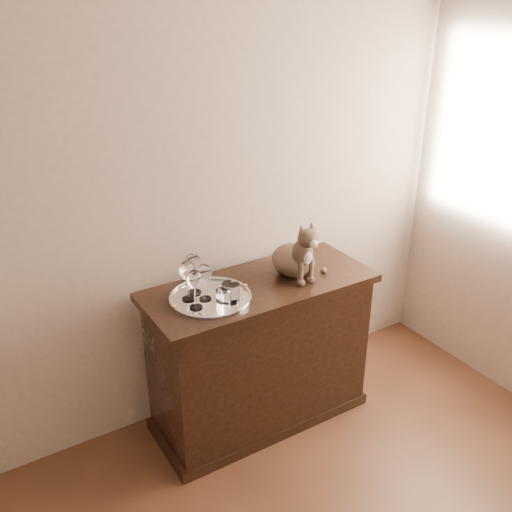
{
  "coord_description": "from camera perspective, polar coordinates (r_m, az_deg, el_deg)",
  "views": [
    {
      "loc": [
        -0.75,
        -0.23,
        2.22
      ],
      "look_at": [
        0.58,
        1.95,
        1.01
      ],
      "focal_mm": 40.0,
      "sensor_mm": 36.0,
      "label": 1
    }
  ],
  "objects": [
    {
      "name": "wall_back",
      "position": [
        2.73,
        -13.93,
        6.11
      ],
      "size": [
        4.0,
        0.1,
        2.7
      ],
      "primitive_type": "cube",
      "color": "tan",
      "rests_on": "ground"
    },
    {
      "name": "wine_glass_a",
      "position": [
        2.71,
        -6.85,
        -2.44
      ],
      "size": [
        0.08,
        0.08,
        0.2
      ],
      "primitive_type": null,
      "color": "silver",
      "rests_on": "tray"
    },
    {
      "name": "cat",
      "position": [
        2.93,
        3.77,
        1.02
      ],
      "size": [
        0.33,
        0.31,
        0.32
      ],
      "primitive_type": null,
      "rotation": [
        0.0,
        0.0,
        -0.02
      ],
      "color": "brown",
      "rests_on": "sideboard"
    },
    {
      "name": "wine_glass_d",
      "position": [
        2.71,
        -5.16,
        -2.59
      ],
      "size": [
        0.07,
        0.07,
        0.19
      ],
      "primitive_type": null,
      "color": "silver",
      "rests_on": "tray"
    },
    {
      "name": "wine_glass_b",
      "position": [
        2.76,
        -6.26,
        -1.75
      ],
      "size": [
        0.08,
        0.08,
        0.21
      ],
      "primitive_type": null,
      "color": "white",
      "rests_on": "tray"
    },
    {
      "name": "wine_glass_c",
      "position": [
        2.64,
        -6.11,
        -3.3
      ],
      "size": [
        0.07,
        0.07,
        0.2
      ],
      "primitive_type": null,
      "color": "white",
      "rests_on": "tray"
    },
    {
      "name": "tumbler_b",
      "position": [
        2.67,
        -3.28,
        -4.2
      ],
      "size": [
        0.07,
        0.07,
        0.08
      ],
      "primitive_type": "cylinder",
      "color": "silver",
      "rests_on": "tray"
    },
    {
      "name": "tray",
      "position": [
        2.77,
        -4.57,
        -4.24
      ],
      "size": [
        0.4,
        0.4,
        0.01
      ],
      "primitive_type": "cylinder",
      "color": "silver",
      "rests_on": "sideboard"
    },
    {
      "name": "sideboard",
      "position": [
        3.12,
        0.37,
        -9.68
      ],
      "size": [
        1.2,
        0.5,
        0.85
      ],
      "primitive_type": null,
      "color": "black",
      "rests_on": "ground"
    },
    {
      "name": "tumbler_a",
      "position": [
        2.7,
        -2.54,
        -3.69
      ],
      "size": [
        0.08,
        0.08,
        0.09
      ],
      "primitive_type": "cylinder",
      "color": "silver",
      "rests_on": "tray"
    }
  ]
}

